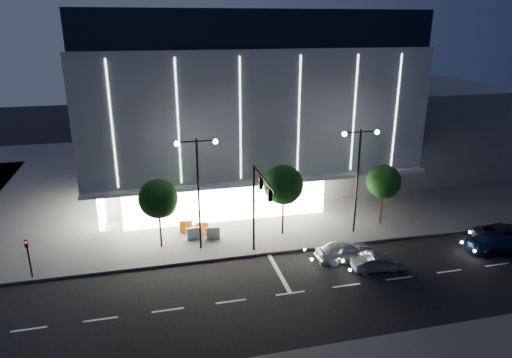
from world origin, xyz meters
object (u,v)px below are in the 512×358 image
Objects in this scene: ped_signal_far at (28,254)px; barrier_c at (186,226)px; street_lamp_east at (358,166)px; tree_left at (159,201)px; car_fourth at (505,233)px; traffic_mast at (258,198)px; tree_right at (384,183)px; barrier_a at (202,228)px; barrier_d at (193,233)px; street_lamp_west at (198,178)px; barrier_b at (213,233)px; car_third at (499,243)px; car_second at (377,262)px; tree_mid at (284,187)px; car_lead at (345,251)px.

barrier_c is at bearing 22.97° from ped_signal_far.
street_lamp_east is 1.57× the size of tree_left.
car_fourth is at bearing -20.90° from street_lamp_east.
tree_right is at bearing 17.02° from traffic_mast.
barrier_d is (-0.80, -0.83, 0.00)m from barrier_a.
street_lamp_west reaches higher than barrier_b.
tree_right is at bearing -7.49° from barrier_d.
car_third is at bearing -46.29° from tree_right.
street_lamp_east is 2.36× the size of car_second.
barrier_d is (-4.38, 4.41, -4.38)m from traffic_mast.
car_third is at bearing -17.49° from barrier_c.
street_lamp_east is 1.63× the size of tree_right.
traffic_mast is 1.15× the size of tree_mid.
car_fourth is (8.26, -5.33, -3.17)m from tree_right.
car_second is 0.75× the size of car_third.
barrier_a is (3.39, 1.55, -3.38)m from tree_left.
barrier_c is (-7.86, 2.21, -3.68)m from tree_mid.
tree_right is 5.01× the size of barrier_a.
barrier_d is at bearing 76.45° from car_fourth.
tree_right is (19.00, -0.00, -0.15)m from tree_left.
barrier_d is (-10.72, 5.91, -0.12)m from car_lead.
street_lamp_west reaches higher than barrier_d.
car_lead is at bearing -137.67° from tree_right.
street_lamp_east reaches higher than tree_right.
barrier_b is 1.61m from barrier_d.
street_lamp_west is at bearing -71.85° from barrier_c.
tree_right is at bearing -0.00° from tree_mid.
tree_right is at bearing -0.77° from barrier_a.
ped_signal_far is 0.67× the size of car_lead.
car_second reaches higher than barrier_b.
car_fourth is at bearing -17.17° from tree_mid.
street_lamp_west is at bearing -171.74° from tree_mid.
car_fourth is at bearing -10.07° from street_lamp_west.
traffic_mast reaches higher than barrier_c.
car_lead reaches higher than car_second.
car_second is 10.54m from car_third.
traffic_mast reaches higher than car_third.
tree_right is 10.33m from car_fourth.
tree_mid is 5.59× the size of barrier_a.
tree_mid is 1.12× the size of tree_right.
traffic_mast is at bearing -27.84° from tree_left.
ped_signal_far reaches higher than barrier_b.
car_second is 14.46m from barrier_a.
tree_left is at bearing 68.39° from car_second.
car_lead is 13.40m from barrier_c.
ped_signal_far is 0.49× the size of tree_mid.
barrier_b is at bearing 124.25° from traffic_mast.
car_fourth is (12.29, 1.77, 0.09)m from car_second.
street_lamp_east is 25.37m from ped_signal_far.
car_third is 4.61× the size of barrier_b.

